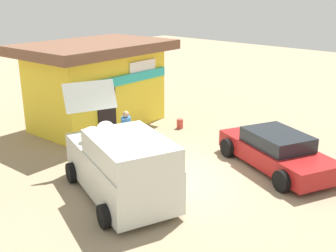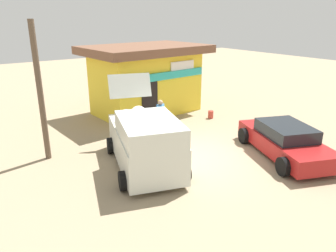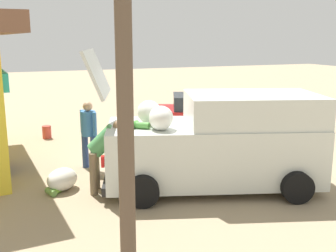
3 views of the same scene
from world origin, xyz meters
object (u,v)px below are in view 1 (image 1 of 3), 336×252
Objects in this scene: vendor_standing at (126,130)px; unloaded_banana_pile at (87,152)px; customer_bending at (89,142)px; paint_bucket at (180,124)px; delivery_van at (121,164)px; parked_sedan at (276,151)px; storefront_bar at (97,83)px.

unloaded_banana_pile is at bearing 145.03° from vendor_standing.
paint_bucket is (5.01, 0.63, -0.69)m from customer_bending.
customer_bending is at bearing 75.43° from delivery_van.
customer_bending is at bearing 133.82° from parked_sedan.
vendor_standing is at bearing -34.97° from unloaded_banana_pile.
delivery_van is 3.37× the size of customer_bending.
storefront_bar is at bearing 125.94° from paint_bucket.
paint_bucket is (2.06, -2.84, -1.65)m from storefront_bar.
storefront_bar is 6.78m from delivery_van.
customer_bending is (-1.54, 0.01, -0.04)m from vendor_standing.
vendor_standing is at bearing 46.49° from delivery_van.
delivery_van is 5.20m from parked_sedan.
unloaded_banana_pile is at bearing -133.71° from storefront_bar.
customer_bending reaches higher than paint_bucket.
vendor_standing is 1.54m from customer_bending.
paint_bucket is at bearing 10.41° from vendor_standing.
customer_bending is at bearing -130.52° from storefront_bar.
vendor_standing is at bearing -112.18° from storefront_bar.
delivery_van is at bearing -133.51° from vendor_standing.
unloaded_banana_pile is (-1.14, 0.80, -0.71)m from vendor_standing.
vendor_standing is (-1.42, -3.47, -0.92)m from storefront_bar.
storefront_bar is 4.65m from customer_bending.
paint_bucket is at bearing 80.30° from parked_sedan.
delivery_van is 1.07× the size of parked_sedan.
paint_bucket is at bearing 27.21° from delivery_van.
storefront_bar reaches higher than customer_bending.
vendor_standing is at bearing 121.22° from parked_sedan.
storefront_bar reaches higher than parked_sedan.
parked_sedan is at bearing -46.18° from customer_bending.
paint_bucket is at bearing 7.11° from customer_bending.
delivery_van is at bearing -121.80° from storefront_bar.
paint_bucket is (0.85, 4.97, -0.38)m from parked_sedan.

